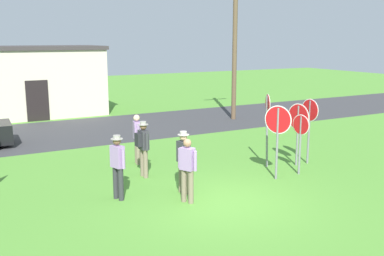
{
  "coord_description": "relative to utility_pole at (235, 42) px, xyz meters",
  "views": [
    {
      "loc": [
        -5.89,
        -9.26,
        4.18
      ],
      "look_at": [
        0.9,
        3.27,
        1.3
      ],
      "focal_mm": 41.48,
      "sensor_mm": 36.0,
      "label": 1
    }
  ],
  "objects": [
    {
      "name": "stop_sign_far_back",
      "position": [
        -3.6,
        -9.09,
        -2.73
      ],
      "size": [
        0.11,
        0.63,
        1.9
      ],
      "color": "slate",
      "rests_on": "ground"
    },
    {
      "name": "street_asphalt",
      "position": [
        -7.02,
        0.71,
        -3.99
      ],
      "size": [
        60.0,
        6.4,
        0.01
      ],
      "primitive_type": "cube",
      "color": "#38383A",
      "rests_on": "ground"
    },
    {
      "name": "person_in_blue",
      "position": [
        -7.61,
        -5.57,
        -3.04
      ],
      "size": [
        0.28,
        0.56,
        1.69
      ],
      "color": "#7A6B56",
      "rests_on": "ground"
    },
    {
      "name": "building_background",
      "position": [
        -9.16,
        6.21,
        -2.09
      ],
      "size": [
        7.74,
        3.93,
        3.79
      ],
      "color": "beige",
      "rests_on": "ground"
    },
    {
      "name": "person_with_sunhat",
      "position": [
        -7.82,
        -9.58,
        -3.04
      ],
      "size": [
        0.36,
        0.52,
        1.69
      ],
      "color": "#7A6B56",
      "rests_on": "ground"
    },
    {
      "name": "utility_pole",
      "position": [
        0.0,
        0.0,
        0.0
      ],
      "size": [
        1.8,
        0.24,
        7.63
      ],
      "color": "brown",
      "rests_on": "ground"
    },
    {
      "name": "stop_sign_leaning_left",
      "position": [
        -2.5,
        -8.28,
        -2.48
      ],
      "size": [
        0.07,
        0.76,
        2.22
      ],
      "color": "slate",
      "rests_on": "ground"
    },
    {
      "name": "person_in_teal",
      "position": [
        -9.31,
        -8.52,
        -3.01
      ],
      "size": [
        0.33,
        0.54,
        1.74
      ],
      "color": "#2D2D33",
      "rests_on": "ground"
    },
    {
      "name": "person_near_signs",
      "position": [
        -7.57,
        -8.9,
        -3.01
      ],
      "size": [
        0.31,
        0.56,
        1.74
      ],
      "color": "#7A6B56",
      "rests_on": "ground"
    },
    {
      "name": "stop_sign_tallest",
      "position": [
        -3.0,
        -8.29,
        -2.56
      ],
      "size": [
        0.13,
        0.89,
        2.1
      ],
      "color": "slate",
      "rests_on": "ground"
    },
    {
      "name": "stop_sign_rear_right",
      "position": [
        -3.99,
        -7.93,
        -2.38
      ],
      "size": [
        0.3,
        0.59,
        2.43
      ],
      "color": "slate",
      "rests_on": "ground"
    },
    {
      "name": "person_holding_notes",
      "position": [
        -7.99,
        -7.04,
        -2.99
      ],
      "size": [
        0.4,
        0.57,
        1.74
      ],
      "color": "#7A6B56",
      "rests_on": "ground"
    },
    {
      "name": "ground_plane",
      "position": [
        -7.02,
        -9.99,
        -4.0
      ],
      "size": [
        80.0,
        80.0,
        0.0
      ],
      "primitive_type": "plane",
      "color": "#518E33"
    },
    {
      "name": "stop_sign_rear_left",
      "position": [
        -4.55,
        -9.14,
        -2.44
      ],
      "size": [
        0.39,
        0.76,
        2.25
      ],
      "color": "slate",
      "rests_on": "ground"
    }
  ]
}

